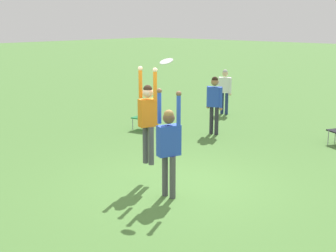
# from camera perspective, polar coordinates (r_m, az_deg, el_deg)

# --- Properties ---
(ground_plane) EXTENTS (120.00, 120.00, 0.00)m
(ground_plane) POSITION_cam_1_polar(r_m,az_deg,el_deg) (10.04, 1.12, -7.28)
(ground_plane) COLOR #4C7A38
(person_jumping) EXTENTS (0.54, 0.43, 2.09)m
(person_jumping) POSITION_cam_1_polar(r_m,az_deg,el_deg) (9.86, -2.46, 1.53)
(person_jumping) COLOR #4C4C51
(person_jumping) RESTS_ON ground_plane
(person_defending) EXTENTS (0.61, 0.50, 2.16)m
(person_defending) POSITION_cam_1_polar(r_m,az_deg,el_deg) (9.09, 0.10, -1.85)
(person_defending) COLOR #4C4C51
(person_defending) RESTS_ON ground_plane
(frisbee) EXTENTS (0.27, 0.26, 0.11)m
(frisbee) POSITION_cam_1_polar(r_m,az_deg,el_deg) (9.12, -0.19, 7.89)
(frisbee) COLOR white
(camping_chair_3) EXTENTS (0.66, 0.70, 0.88)m
(camping_chair_3) POSITION_cam_1_polar(r_m,az_deg,el_deg) (15.01, -2.76, 1.50)
(camping_chair_3) COLOR gray
(camping_chair_3) RESTS_ON ground_plane
(person_spectator_near) EXTENTS (0.61, 0.38, 1.66)m
(person_spectator_near) POSITION_cam_1_polar(r_m,az_deg,el_deg) (17.46, 6.93, 4.68)
(person_spectator_near) COLOR navy
(person_spectator_near) RESTS_ON ground_plane
(person_spectator_far) EXTENTS (0.59, 0.36, 1.78)m
(person_spectator_far) POSITION_cam_1_polar(r_m,az_deg,el_deg) (14.28, 5.68, 3.22)
(person_spectator_far) COLOR #2D2D38
(person_spectator_far) RESTS_ON ground_plane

